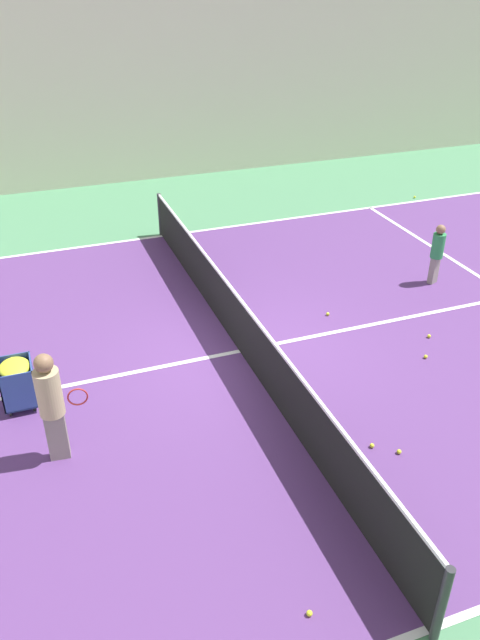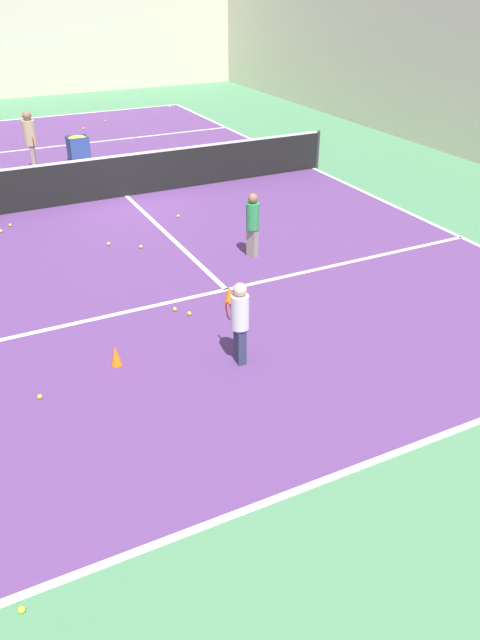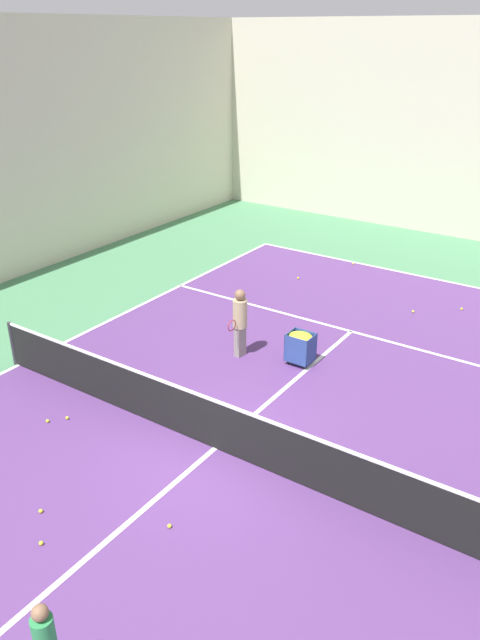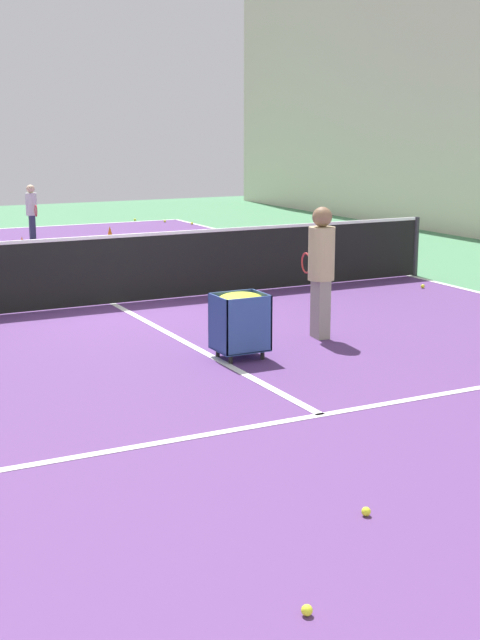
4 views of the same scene
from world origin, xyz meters
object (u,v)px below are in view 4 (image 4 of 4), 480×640
at_px(tennis_net, 113,269).
at_px(player_near_baseline, 32,208).
at_px(training_cone_0, 22,244).
at_px(ball_cart, 240,312).
at_px(coach_at_net, 321,264).
at_px(training_cone_1, 110,233).

height_order(tennis_net, player_near_baseline, player_near_baseline).
xyz_separation_m(player_near_baseline, training_cone_0, (0.69, 1.80, -0.59)).
distance_m(ball_cart, training_cone_0, 10.31).
bearing_deg(coach_at_net, training_cone_0, 14.83).
distance_m(tennis_net, training_cone_1, 8.00).
bearing_deg(training_cone_0, training_cone_1, -156.23).
bearing_deg(player_near_baseline, training_cone_1, 70.69).
height_order(tennis_net, ball_cart, tennis_net).
bearing_deg(coach_at_net, player_near_baseline, 10.11).
height_order(player_near_baseline, training_cone_0, player_near_baseline).
distance_m(coach_at_net, training_cone_1, 10.97).
xyz_separation_m(tennis_net, player_near_baseline, (-0.86, -8.32, 0.20)).
xyz_separation_m(coach_at_net, ball_cart, (1.41, 0.45, -0.42)).
relative_size(ball_cart, training_cone_0, 2.47).
distance_m(ball_cart, training_cone_1, 11.58).
relative_size(coach_at_net, training_cone_1, 5.31).
bearing_deg(coach_at_net, tennis_net, 32.90).
distance_m(training_cone_0, training_cone_1, 2.60).
xyz_separation_m(player_near_baseline, coach_at_net, (-0.83, 11.65, 0.23)).
height_order(coach_at_net, ball_cart, coach_at_net).
bearing_deg(tennis_net, ball_cart, 94.22).
bearing_deg(tennis_net, training_cone_0, -91.41).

